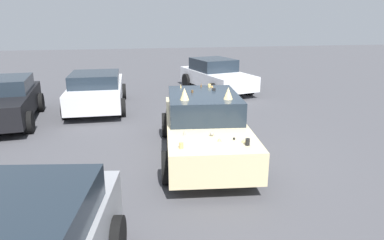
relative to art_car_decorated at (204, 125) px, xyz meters
name	(u,v)px	position (x,y,z in m)	size (l,w,h in m)	color
ground_plane	(204,154)	(-0.06, 0.01, -0.74)	(60.00, 60.00, 0.00)	#47474C
art_car_decorated	(204,125)	(0.00, 0.00, 0.00)	(4.74, 2.41, 1.74)	beige
parked_sedan_behind_right	(216,75)	(7.26, -2.18, -0.03)	(4.55, 2.75, 1.43)	white
parked_sedan_behind_left	(3,101)	(3.69, 5.62, -0.03)	(4.17, 2.27, 1.41)	black
parked_sedan_row_back_center	(97,90)	(5.00, 2.89, -0.06)	(4.27, 2.08, 1.35)	silver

